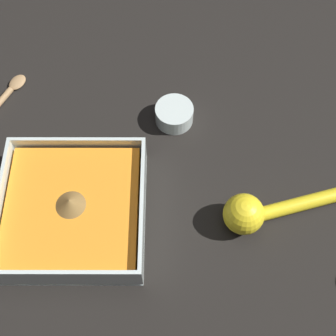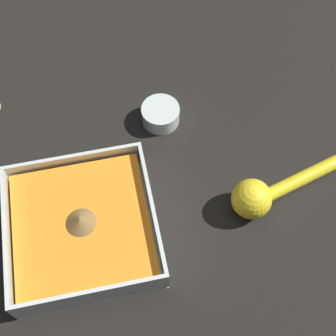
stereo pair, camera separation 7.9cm
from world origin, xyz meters
The scene contains 4 objects.
ground_plane centered at (0.00, 0.00, 0.00)m, with size 4.00×4.00×0.00m, color black.
square_dish centered at (-0.03, 0.03, 0.03)m, with size 0.23×0.23×0.07m.
spice_bowl centered at (0.17, -0.14, 0.02)m, with size 0.07×0.07×0.03m.
lemon_squeezer centered at (-0.03, -0.27, 0.03)m, with size 0.09×0.21×0.07m.
Camera 1 is at (-0.34, -0.12, 0.73)m, focal length 50.00 mm.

